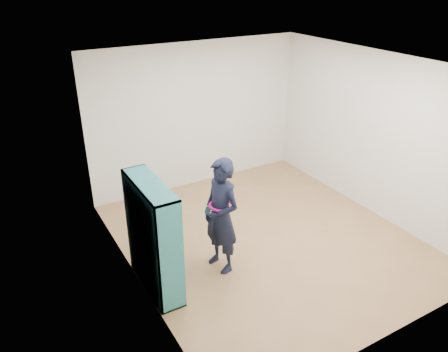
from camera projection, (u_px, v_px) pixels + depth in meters
floor at (266, 239)px, 6.59m from camera, size 4.50×4.50×0.00m
ceiling at (275, 65)px, 5.46m from camera, size 4.50×4.50×0.00m
wall_left at (131, 194)px, 5.13m from camera, size 0.02×4.50×2.60m
wall_right at (373, 135)px, 6.93m from camera, size 0.02×4.50×2.60m
wall_back at (197, 116)px, 7.78m from camera, size 4.00×0.02×2.60m
wall_front at (404, 240)px, 4.27m from camera, size 4.00×0.02×2.60m
bookshelf at (152, 239)px, 5.32m from camera, size 0.32×1.10×1.46m
person at (221, 216)px, 5.64m from camera, size 0.49×0.64×1.59m
smartphone at (208, 211)px, 5.57m from camera, size 0.05×0.09×0.14m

